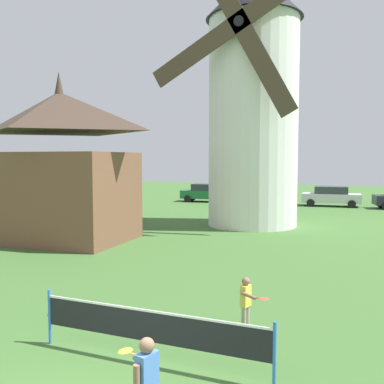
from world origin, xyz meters
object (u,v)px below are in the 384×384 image
object	(u,v)px
stray_ball	(55,311)
parked_car_silver	(331,196)
windmill	(253,96)
chapel	(61,168)
tennis_net	(150,327)
parked_car_blue	(269,195)
player_near	(146,381)
player_far	(247,300)
parked_car_green	(207,192)

from	to	relation	value
stray_ball	parked_car_silver	world-z (taller)	parked_car_silver
windmill	chapel	size ratio (longest dim) A/B	1.98
tennis_net	parked_car_blue	size ratio (longest dim) A/B	1.08
player_near	player_far	xyz separation A→B (m)	(0.26, 4.05, -0.12)
parked_car_green	chapel	bearing A→B (deg)	-89.34
windmill	parked_car_green	bearing A→B (deg)	121.22
player_near	chapel	bearing A→B (deg)	132.96
parked_car_green	parked_car_blue	distance (m)	5.64
player_far	stray_ball	bearing A→B (deg)	-169.50
player_near	tennis_net	bearing A→B (deg)	116.59
tennis_net	player_near	world-z (taller)	player_near
windmill	parked_car_silver	world-z (taller)	windmill
windmill	parked_car_green	distance (m)	15.10
windmill	tennis_net	size ratio (longest dim) A/B	3.29
player_near	parked_car_green	xyz separation A→B (m)	(-10.58, 30.58, 0.03)
tennis_net	player_near	distance (m)	2.13
windmill	parked_car_blue	world-z (taller)	windmill
stray_ball	chapel	bearing A→B (deg)	127.97
windmill	player_near	distance (m)	20.22
stray_ball	player_near	bearing A→B (deg)	-37.58
windmill	parked_car_green	size ratio (longest dim) A/B	3.33
player_far	parked_car_green	size ratio (longest dim) A/B	0.26
parked_car_blue	parked_car_green	bearing A→B (deg)	174.69
tennis_net	windmill	bearing A→B (deg)	98.46
player_near	stray_ball	distance (m)	5.33
parked_car_silver	chapel	world-z (taller)	chapel
player_near	parked_car_blue	xyz separation A→B (m)	(-4.96, 30.06, 0.03)
parked_car_green	tennis_net	bearing A→B (deg)	-71.45
stray_ball	parked_car_silver	xyz separation A→B (m)	(3.96, 27.71, 0.70)
player_near	chapel	distance (m)	15.40
stray_ball	chapel	xyz separation A→B (m)	(-6.16, 7.89, 3.17)
stray_ball	chapel	size ratio (longest dim) A/B	0.03
windmill	tennis_net	xyz separation A→B (m)	(2.52, -16.96, -6.48)
parked_car_green	parked_car_blue	world-z (taller)	same
tennis_net	chapel	world-z (taller)	chapel
windmill	parked_car_silver	size ratio (longest dim) A/B	3.31
player_near	chapel	size ratio (longest dim) A/B	0.18
player_near	player_far	bearing A→B (deg)	86.35
player_near	player_far	size ratio (longest dim) A/B	1.18
player_far	stray_ball	world-z (taller)	player_far
tennis_net	parked_car_silver	distance (m)	29.04
parked_car_green	chapel	distance (m)	19.62
windmill	parked_car_green	world-z (taller)	windmill
tennis_net	parked_car_green	world-z (taller)	parked_car_green
windmill	chapel	world-z (taller)	windmill
parked_car_green	player_near	bearing A→B (deg)	-70.92
stray_ball	parked_car_blue	bearing A→B (deg)	91.63
player_near	parked_car_blue	world-z (taller)	parked_car_blue
tennis_net	player_far	size ratio (longest dim) A/B	3.92
player_far	stray_ball	size ratio (longest dim) A/B	5.54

